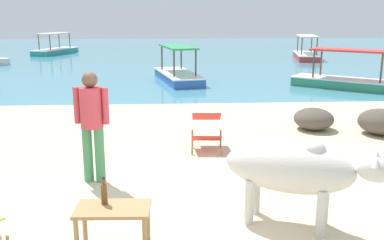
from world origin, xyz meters
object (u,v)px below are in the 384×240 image
at_px(low_bench_table, 113,215).
at_px(boat_green, 348,80).
at_px(deck_chair_far, 207,128).
at_px(cow, 293,169).
at_px(person_standing, 92,119).
at_px(bottle, 104,193).
at_px(boat_teal, 55,49).
at_px(boat_blue, 178,74).
at_px(boat_red, 306,54).

relative_size(low_bench_table, boat_green, 0.22).
bearing_deg(boat_green, deck_chair_far, 88.42).
xyz_separation_m(cow, deck_chair_far, (-0.71, 3.01, -0.31)).
relative_size(low_bench_table, person_standing, 0.48).
height_order(bottle, deck_chair_far, bottle).
distance_m(deck_chair_far, boat_teal, 21.63).
distance_m(bottle, deck_chair_far, 3.64).
bearing_deg(cow, boat_teal, 135.58).
bearing_deg(low_bench_table, person_standing, 106.80).
bearing_deg(boat_green, bottle, 93.53).
xyz_separation_m(low_bench_table, bottle, (-0.09, 0.09, 0.20)).
xyz_separation_m(person_standing, boat_teal, (-5.81, 21.74, -0.70)).
height_order(bottle, boat_green, boat_green).
bearing_deg(boat_green, cow, 101.82).
bearing_deg(boat_green, low_bench_table, 94.14).
relative_size(cow, boat_green, 0.51).
bearing_deg(bottle, cow, 9.32).
relative_size(cow, boat_blue, 0.48).
height_order(low_bench_table, boat_blue, boat_blue).
bearing_deg(boat_teal, boat_green, -117.01).
bearing_deg(low_bench_table, boat_blue, 87.57).
xyz_separation_m(boat_red, boat_blue, (-7.30, -7.69, 0.00)).
xyz_separation_m(boat_green, boat_teal, (-12.96, 13.73, 0.00)).
relative_size(deck_chair_far, boat_green, 0.22).
distance_m(low_bench_table, boat_green, 11.98).
bearing_deg(boat_green, boat_blue, 19.12).
bearing_deg(low_bench_table, boat_teal, 107.32).
height_order(person_standing, boat_blue, person_standing).
height_order(person_standing, boat_teal, person_standing).
xyz_separation_m(deck_chair_far, person_standing, (-1.79, -1.50, 0.56)).
distance_m(boat_red, boat_blue, 10.60).
height_order(cow, boat_teal, boat_teal).
distance_m(bottle, boat_red, 21.21).
xyz_separation_m(bottle, deck_chair_far, (1.38, 3.36, -0.21)).
bearing_deg(boat_teal, deck_chair_far, -139.78).
relative_size(boat_red, boat_teal, 0.99).
distance_m(low_bench_table, boat_teal, 24.52).
relative_size(bottle, deck_chair_far, 0.37).
bearing_deg(boat_green, boat_teal, -8.79).
bearing_deg(bottle, deck_chair_far, 67.64).
relative_size(boat_green, boat_teal, 0.94).
bearing_deg(person_standing, low_bench_table, 24.07).
xyz_separation_m(cow, person_standing, (-2.49, 1.52, 0.25)).
distance_m(boat_green, boat_teal, 18.88).
bearing_deg(bottle, boat_red, 66.69).
bearing_deg(cow, boat_blue, 120.87).
bearing_deg(boat_red, boat_green, -178.64).
bearing_deg(deck_chair_far, person_standing, -46.03).
distance_m(cow, boat_teal, 24.70).
relative_size(low_bench_table, bottle, 2.63).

